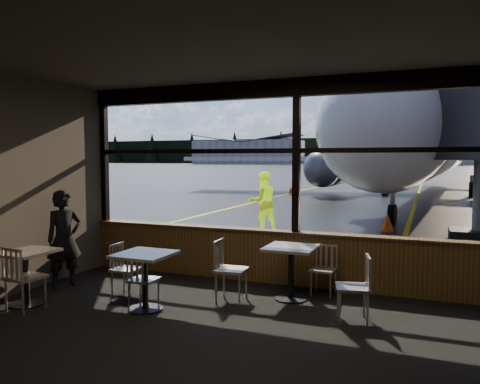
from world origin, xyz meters
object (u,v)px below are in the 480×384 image
Objects in this scene: airliner at (428,96)px; cafe_table_left at (26,278)px; cafe_table_mid at (145,282)px; cone_wing at (291,190)px; chair_mid_w at (127,270)px; ground_crew at (263,202)px; chair_left_s at (25,278)px; passenger at (64,239)px; cafe_table_near at (291,273)px; chair_near_n at (323,270)px; chair_near_w at (231,271)px; chair_mid_s at (144,280)px; chair_near_e at (353,288)px; cone_nose at (387,223)px.

airliner is 24.83m from cafe_table_left.
cafe_table_mid is 1.82m from cafe_table_left.
cafe_table_mid is 1.92× the size of cone_wing.
chair_mid_w is 22.83m from cone_wing.
airliner is at bearing -147.57° from ground_crew.
chair_mid_w is 0.46× the size of ground_crew.
ground_crew is at bearing 91.17° from chair_left_s.
cafe_table_mid is 0.51× the size of passenger.
cafe_table_near is 1.04× the size of chair_near_n.
chair_near_w is (2.73, 1.33, 0.06)m from cafe_table_left.
ground_crew reaches higher than chair_mid_s.
cone_wing is (-3.53, 15.53, -0.68)m from ground_crew.
chair_mid_w is at bearing 49.39° from ground_crew.
chair_near_e is (1.02, -0.62, 0.04)m from cafe_table_near.
cafe_table_left is 0.91× the size of chair_near_e.
cafe_table_near is 0.60m from chair_near_n.
chair_left_s is at bearing -83.25° from cone_wing.
ground_crew is at bearing -58.75° from chair_near_n.
chair_left_s is at bearing -157.46° from cafe_table_mid.
cafe_table_mid is at bearing -94.37° from airliner.
chair_near_e reaches higher than chair_near_n.
cafe_table_left is at bearing -142.50° from passenger.
cone_nose is at bearing -89.47° from airliner.
chair_near_e is 1.86m from chair_near_w.
chair_mid_s is at bearing 38.27° from chair_near_n.
ground_crew is (-2.63, 6.24, 0.48)m from cafe_table_near.
cone_nose is at bearing -1.69° from passenger.
chair_left_s is (-4.38, -1.28, 0.02)m from chair_near_e.
cone_wing is at bearing 116.35° from cone_nose.
chair_near_n is (-1.35, -21.51, -5.31)m from airliner.
airliner reaches higher than ground_crew.
cafe_table_near is 7.74m from cone_nose.
cafe_table_left is at bearing 32.20° from chair_near_n.
cafe_table_near is 1.58× the size of cone_nose.
chair_left_s is at bearing 35.45° from chair_near_n.
chair_mid_s is 1.84× the size of cone_wing.
chair_left_s is 1.80× the size of cone_nose.
chair_near_w is 1.31m from chair_mid_s.
chair_near_e is 1.23m from chair_near_n.
cafe_table_mid is 2.78m from chair_near_n.
cafe_table_left is at bearing -83.64° from cone_wing.
chair_near_w is at bearing 69.17° from chair_near_e.
ground_crew is at bearing 83.44° from cafe_table_left.
chair_left_s reaches higher than cafe_table_near.
cafe_table_left is 4.51m from chair_near_n.
chair_mid_w reaches higher than chair_mid_s.
chair_near_e is 1.13× the size of chair_mid_s.
chair_mid_w is (-2.47, -0.75, 0.00)m from cafe_table_near.
cafe_table_left is 0.27m from chair_left_s.
cafe_table_mid is 0.84m from chair_mid_w.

